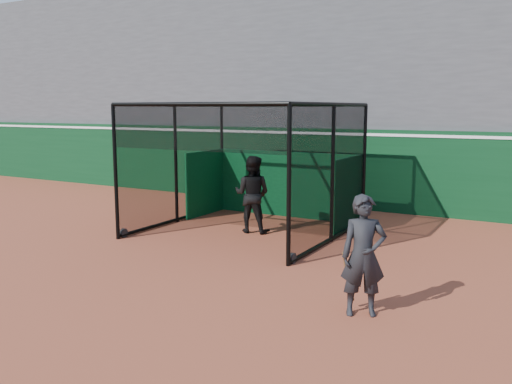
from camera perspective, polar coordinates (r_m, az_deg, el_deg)
The scene contains 6 objects.
ground at distance 10.21m, azimuth -6.80°, elevation -9.21°, with size 120.00×120.00×0.00m, color #98452C.
outfield_wall at distance 17.39m, azimuth 9.90°, elevation 2.56°, with size 50.00×0.50×2.50m.
grandstand at distance 20.93m, azimuth 13.70°, elevation 12.23°, with size 50.00×7.85×8.95m.
batting_cage at distance 13.82m, azimuth -0.84°, elevation 2.45°, with size 4.69×4.74×3.23m.
batter at distance 13.75m, azimuth -0.40°, elevation -0.24°, with size 0.95×0.74×1.96m, color black.
on_deck_player at distance 8.43m, azimuth 11.24°, elevation -6.60°, with size 0.81×0.71×1.87m.
Camera 1 is at (5.78, -7.80, 3.15)m, focal length 38.00 mm.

